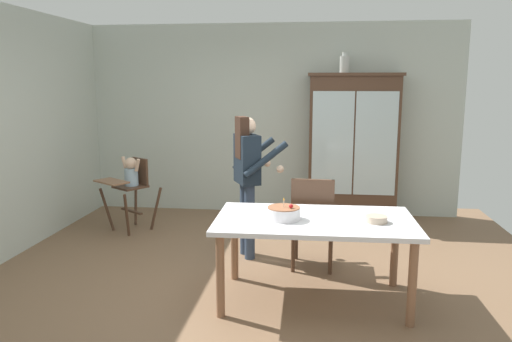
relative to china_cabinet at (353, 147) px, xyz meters
The scene contains 10 objects.
ground_plane 2.82m from the china_cabinet, 116.09° to the right, with size 6.24×6.24×0.00m, color brown.
wall_back 1.24m from the china_cabinet, 167.18° to the left, with size 5.32×0.06×2.70m, color beige.
china_cabinet is the anchor object (origin of this frame).
ceramic_vase 1.13m from the china_cabinet, behind, with size 0.13×0.13×0.27m.
high_chair_with_toddler 3.00m from the china_cabinet, 162.31° to the right, with size 0.80×0.85×0.95m.
adult_person 2.07m from the china_cabinet, 126.03° to the right, with size 0.65×0.64×1.53m.
dining_table 2.77m from the china_cabinet, 100.42° to the right, with size 1.70×1.00×0.74m.
birthday_cake 2.88m from the china_cabinet, 105.33° to the right, with size 0.28×0.28×0.19m.
serving_bowl 2.77m from the china_cabinet, 89.81° to the right, with size 0.18×0.18×0.06m, color #C6AD93.
dining_chair_far_side 2.12m from the china_cabinet, 104.48° to the right, with size 0.46×0.46×0.96m.
Camera 1 is at (0.66, -4.40, 1.88)m, focal length 34.37 mm.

